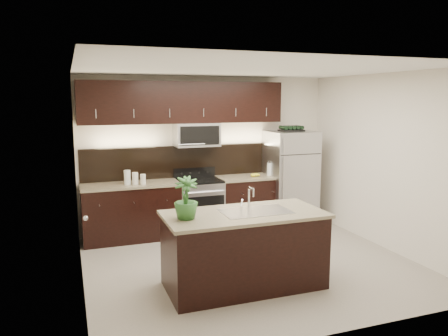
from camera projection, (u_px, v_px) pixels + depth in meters
name	position (u px, v px, depth m)	size (l,w,h in m)	color
ground	(250.00, 264.00, 6.17)	(4.50, 4.50, 0.00)	gray
room_walls	(245.00, 145.00, 5.84)	(4.52, 4.02, 2.71)	beige
counter_run	(188.00, 207.00, 7.52)	(3.51, 0.65, 0.94)	black
upper_fixtures	(186.00, 109.00, 7.40)	(3.49, 0.40, 1.66)	black
island	(244.00, 249.00, 5.38)	(1.96, 0.96, 0.94)	black
sink_faucet	(255.00, 210.00, 5.36)	(0.84, 0.50, 0.28)	silver
refrigerator	(290.00, 178.00, 8.05)	(0.83, 0.75, 1.73)	#B2B2B7
wine_rack	(291.00, 129.00, 7.91)	(0.43, 0.26, 0.10)	black
plant	(186.00, 198.00, 4.99)	(0.27, 0.27, 0.49)	#265421
canisters	(133.00, 178.00, 7.05)	(0.34, 0.18, 0.23)	silver
french_press	(270.00, 168.00, 7.89)	(0.12, 0.12, 0.34)	silver
bananas	(252.00, 175.00, 7.76)	(0.18, 0.14, 0.06)	yellow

